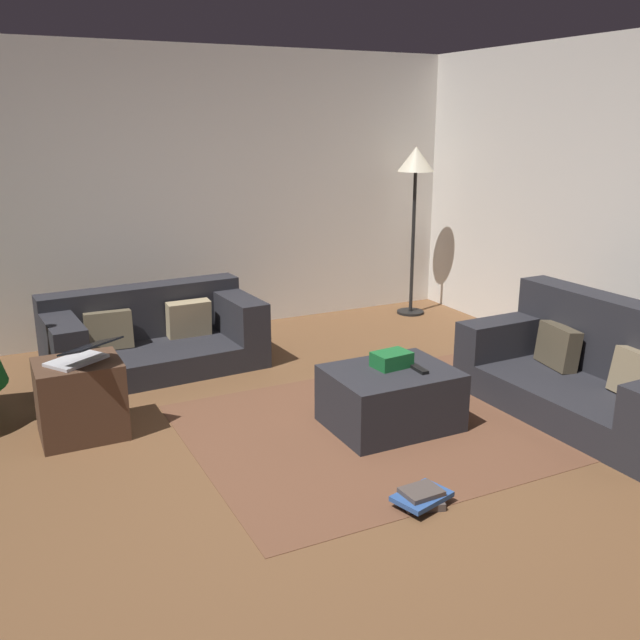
% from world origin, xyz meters
% --- Properties ---
extents(ground_plane, '(6.40, 6.40, 0.00)m').
position_xyz_m(ground_plane, '(0.00, 0.00, 0.00)').
color(ground_plane, brown).
extents(rear_partition, '(6.40, 0.12, 2.60)m').
position_xyz_m(rear_partition, '(0.00, 3.14, 1.30)').
color(rear_partition, silver).
rests_on(rear_partition, ground_plane).
extents(couch_left, '(1.71, 0.96, 0.64)m').
position_xyz_m(couch_left, '(-0.24, 2.24, 0.26)').
color(couch_left, '#26262B').
rests_on(couch_left, ground_plane).
extents(couch_right, '(0.90, 1.72, 0.78)m').
position_xyz_m(couch_right, '(2.25, -0.05, 0.29)').
color(couch_right, '#26262B').
rests_on(couch_right, ground_plane).
extents(ottoman, '(0.81, 0.63, 0.39)m').
position_xyz_m(ottoman, '(0.89, 0.38, 0.20)').
color(ottoman, '#26262B').
rests_on(ottoman, ground_plane).
extents(gift_box, '(0.26, 0.19, 0.10)m').
position_xyz_m(gift_box, '(0.92, 0.43, 0.44)').
color(gift_box, '#19662D').
rests_on(gift_box, ottoman).
extents(tv_remote, '(0.06, 0.16, 0.02)m').
position_xyz_m(tv_remote, '(1.04, 0.28, 0.40)').
color(tv_remote, black).
rests_on(tv_remote, ottoman).
extents(side_table, '(0.52, 0.44, 0.50)m').
position_xyz_m(side_table, '(-0.96, 1.13, 0.25)').
color(side_table, '#4C3323').
rests_on(side_table, ground_plane).
extents(laptop, '(0.48, 0.49, 0.16)m').
position_xyz_m(laptop, '(-0.93, 1.09, 0.55)').
color(laptop, silver).
rests_on(laptop, side_table).
extents(book_stack, '(0.34, 0.27, 0.10)m').
position_xyz_m(book_stack, '(0.51, -0.56, 0.05)').
color(book_stack, '#4C423D').
rests_on(book_stack, ground_plane).
extents(corner_lamp, '(0.36, 0.36, 1.70)m').
position_xyz_m(corner_lamp, '(2.57, 2.67, 1.45)').
color(corner_lamp, black).
rests_on(corner_lamp, ground_plane).
extents(area_rug, '(2.60, 2.00, 0.01)m').
position_xyz_m(area_rug, '(0.89, 0.38, 0.00)').
color(area_rug, brown).
rests_on(area_rug, ground_plane).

